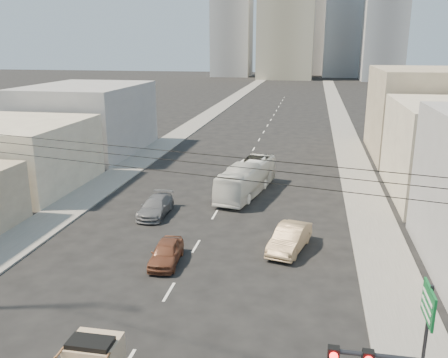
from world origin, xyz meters
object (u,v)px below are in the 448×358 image
(sedan_tan, at_px, (290,238))
(sedan_grey, at_px, (156,206))
(city_bus, at_px, (247,178))
(green_sign, at_px, (427,319))
(sedan_brown, at_px, (166,253))

(sedan_tan, distance_m, sedan_grey, 11.39)
(city_bus, xyz_separation_m, green_sign, (9.49, -24.22, 2.35))
(sedan_grey, distance_m, green_sign, 23.73)
(city_bus, height_order, sedan_grey, city_bus)
(green_sign, bearing_deg, sedan_tan, 111.63)
(sedan_brown, bearing_deg, sedan_grey, 108.76)
(sedan_brown, relative_size, sedan_grey, 0.84)
(green_sign, bearing_deg, sedan_grey, 131.51)
(sedan_tan, xyz_separation_m, sedan_grey, (-10.43, 4.58, -0.10))
(sedan_brown, xyz_separation_m, sedan_tan, (7.15, 3.24, 0.12))
(sedan_brown, distance_m, sedan_grey, 8.49)
(sedan_grey, height_order, green_sign, green_sign)
(sedan_tan, relative_size, green_sign, 0.96)
(sedan_brown, height_order, green_sign, green_sign)
(sedan_brown, xyz_separation_m, green_sign, (12.32, -9.79, 3.07))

